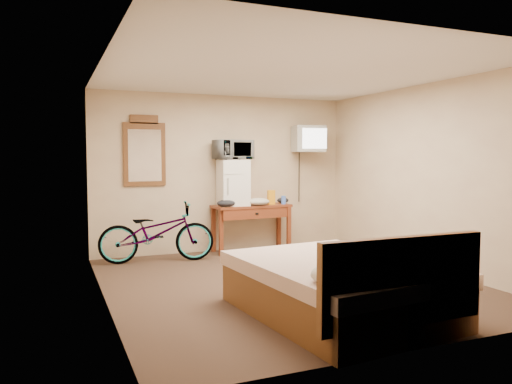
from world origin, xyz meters
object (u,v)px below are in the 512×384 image
mini_fridge (233,183)px  bicycle (157,232)px  desk (252,213)px  bed (341,286)px  microwave (233,150)px  wall_mirror (145,152)px  crt_television (308,139)px  blue_cup (284,200)px

mini_fridge → bicycle: bearing=-168.0°
mini_fridge → desk: bearing=-9.1°
bicycle → bed: 3.35m
microwave → wall_mirror: wall_mirror is taller
crt_television → desk: bearing=-178.9°
mini_fridge → blue_cup: (0.83, -0.11, -0.29)m
bicycle → desk: bearing=-74.4°
microwave → mini_fridge: bearing=-136.7°
bed → bicycle: bearing=109.3°
bed → blue_cup: bearing=73.3°
blue_cup → wall_mirror: bearing=171.3°
bed → wall_mirror: bearing=107.8°
mini_fridge → crt_television: size_ratio=1.15×
bed → desk: bearing=82.1°
crt_television → bicycle: crt_television is taller
mini_fridge → microwave: (0.00, 0.00, 0.52)m
bicycle → bed: bed is taller
desk → blue_cup: blue_cup is taller
microwave → blue_cup: size_ratio=4.12×
crt_television → mini_fridge: bearing=178.7°
microwave → wall_mirror: (-1.34, 0.22, -0.03)m
blue_cup → bicycle: blue_cup is taller
blue_cup → bed: (-1.00, -3.31, -0.52)m
wall_mirror → crt_television: bearing=-5.4°
crt_television → wall_mirror: (-2.66, 0.25, -0.22)m
mini_fridge → wall_mirror: 1.44m
blue_cup → wall_mirror: wall_mirror is taller
blue_cup → wall_mirror: size_ratio=0.13×
desk → wall_mirror: size_ratio=1.20×
microwave → bed: bearing=-105.8°
microwave → crt_television: bearing=-14.3°
mini_fridge → microwave: 0.52m
microwave → bicycle: size_ratio=0.34×
mini_fridge → wall_mirror: bearing=170.6°
bicycle → wall_mirror: bearing=15.6°
blue_cup → crt_television: 1.12m
desk → bicycle: size_ratio=0.78×
mini_fridge → crt_television: (1.32, -0.03, 0.70)m
blue_cup → crt_television: bearing=9.4°
microwave → wall_mirror: 1.36m
crt_television → wall_mirror: bearing=174.6°
wall_mirror → mini_fridge: bearing=-9.4°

